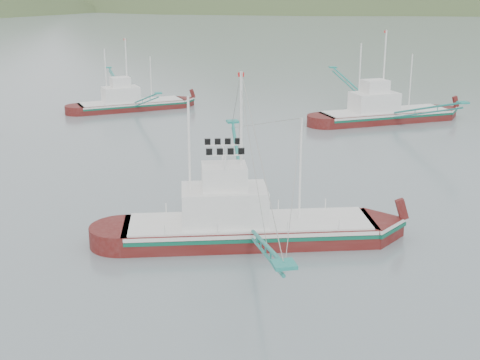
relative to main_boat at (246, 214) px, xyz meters
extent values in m
plane|color=slate|center=(0.34, -2.54, -1.91)|extent=(1200.00, 1200.00, 0.00)
cube|color=#4A0E0C|center=(0.24, -0.03, -1.69)|extent=(16.96, 6.43, 2.21)
cube|color=silver|center=(0.24, -0.03, -0.75)|extent=(16.65, 6.47, 0.24)
cube|color=#0B533C|center=(0.24, -0.03, -1.03)|extent=(16.65, 6.50, 0.24)
cube|color=silver|center=(0.24, -0.03, -0.53)|extent=(16.11, 6.11, 0.13)
cube|color=silver|center=(-1.40, 0.17, 0.63)|extent=(5.91, 4.19, 2.43)
cube|color=silver|center=(-1.40, 0.17, 2.61)|extent=(3.15, 2.76, 1.54)
cylinder|color=white|center=(-0.30, 0.04, 4.38)|extent=(0.18, 0.18, 9.93)
cylinder|color=white|center=(-3.59, 0.45, 3.63)|extent=(0.15, 0.15, 8.44)
cylinder|color=white|center=(3.53, -0.44, 2.89)|extent=(0.13, 0.13, 6.95)
cube|color=#4A0E0C|center=(24.91, 34.19, -1.70)|extent=(16.50, 6.15, 2.15)
cube|color=silver|center=(24.91, 34.19, -0.78)|extent=(16.19, 6.20, 0.24)
cube|color=#0B533C|center=(24.91, 34.19, -1.05)|extent=(16.20, 6.22, 0.24)
cube|color=silver|center=(24.91, 34.19, -0.57)|extent=(15.68, 5.85, 0.13)
cube|color=silver|center=(23.31, 34.00, 0.56)|extent=(5.74, 4.04, 2.36)
cube|color=silver|center=(23.31, 34.00, 2.49)|extent=(3.05, 2.67, 1.50)
cylinder|color=white|center=(24.37, 34.13, 4.21)|extent=(0.17, 0.17, 9.67)
cylinder|color=white|center=(21.17, 33.75, 3.49)|extent=(0.15, 0.15, 8.22)
cylinder|color=white|center=(28.11, 34.57, 2.76)|extent=(0.13, 0.13, 6.77)
cube|color=#4A0E0C|center=(-4.85, 48.24, -1.73)|extent=(14.25, 6.38, 1.84)
cube|color=silver|center=(-4.85, 48.24, -0.94)|extent=(13.99, 6.39, 0.20)
cube|color=#0B533C|center=(-4.85, 48.24, -1.17)|extent=(13.99, 6.41, 0.20)
cube|color=silver|center=(-4.85, 48.24, -0.76)|extent=(13.53, 6.06, 0.11)
cube|color=silver|center=(-6.20, 47.96, 0.20)|extent=(5.09, 3.81, 2.02)
cube|color=silver|center=(-6.20, 47.96, 1.86)|extent=(2.75, 2.46, 1.29)
cylinder|color=white|center=(-5.30, 48.14, 3.33)|extent=(0.15, 0.15, 8.27)
cylinder|color=white|center=(-8.00, 47.59, 2.71)|extent=(0.13, 0.13, 7.03)
cylinder|color=white|center=(-2.15, 48.79, 2.09)|extent=(0.11, 0.11, 5.79)
ellipsoid|color=#3A4C27|center=(240.34, 427.46, -1.91)|extent=(684.00, 432.00, 306.00)
camera|label=1|loc=(-8.94, -40.35, 14.86)|focal=50.00mm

